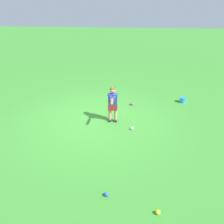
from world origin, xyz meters
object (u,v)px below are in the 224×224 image
play_ball_near_batter (132,104)px  play_ball_by_bucket (158,212)px  child_batter (113,102)px  toy_bucket (183,100)px  play_ball_center_lawn (132,128)px  play_ball_far_right (106,194)px

play_ball_near_batter → play_ball_by_bucket: bearing=95.8°
child_batter → toy_bucket: child_batter is taller
child_batter → play_ball_center_lawn: bearing=142.4°
child_batter → play_ball_center_lawn: child_batter is taller
play_ball_by_bucket → play_ball_near_batter: bearing=-84.2°
play_ball_near_batter → toy_bucket: bearing=-168.4°
play_ball_by_bucket → play_ball_far_right: 1.01m
toy_bucket → child_batter: bearing=33.4°
play_ball_far_right → play_ball_by_bucket: bearing=159.5°
play_ball_near_batter → toy_bucket: size_ratio=0.45×
play_ball_center_lawn → play_ball_far_right: play_ball_center_lawn is taller
child_batter → play_ball_by_bucket: bearing=107.3°
play_ball_far_right → play_ball_near_batter: bearing=-96.7°
play_ball_center_lawn → play_ball_far_right: size_ratio=1.03×
play_ball_near_batter → play_ball_center_lawn: bearing=90.2°
play_ball_center_lawn → play_ball_by_bucket: bearing=99.0°
toy_bucket → play_ball_center_lawn: bearing=48.4°
play_ball_center_lawn → toy_bucket: size_ratio=0.42×
play_ball_by_bucket → toy_bucket: bearing=-105.1°
play_ball_near_batter → play_ball_far_right: (0.49, 4.16, -0.00)m
play_ball_by_bucket → play_ball_far_right: bearing=-20.5°
child_batter → toy_bucket: size_ratio=5.00×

